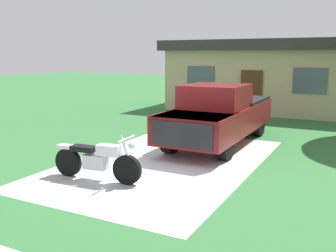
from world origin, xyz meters
TOP-DOWN VIEW (x-y plane):
  - ground_plane at (0.00, 0.00)m, footprint 80.00×80.00m
  - driveway_pad at (0.00, 0.00)m, footprint 4.54×7.39m
  - motorcycle at (-0.68, -2.03)m, footprint 2.21×0.70m
  - pickup_truck at (0.50, 2.73)m, footprint 2.01×5.63m
  - neighbor_house at (-0.11, 11.19)m, footprint 9.60×5.60m

SIDE VIEW (x-z plane):
  - ground_plane at x=0.00m, z-range 0.00..0.00m
  - driveway_pad at x=0.00m, z-range 0.00..0.01m
  - motorcycle at x=-0.68m, z-range -0.07..1.02m
  - pickup_truck at x=0.50m, z-range 0.00..1.90m
  - neighbor_house at x=-0.11m, z-range 0.04..3.54m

